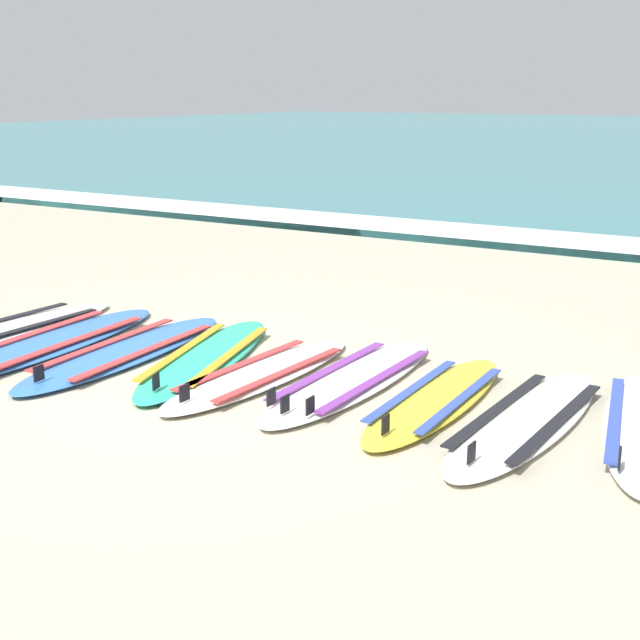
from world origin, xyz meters
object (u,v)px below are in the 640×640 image
(surfboard_2, at_px, (126,352))
(surfboard_6, at_px, (436,399))
(surfboard_3, at_px, (206,357))
(surfboard_4, at_px, (262,374))
(surfboard_0, at_px, (9,330))
(surfboard_7, at_px, (527,420))
(surfboard_5, at_px, (353,380))
(surfboard_1, at_px, (47,344))

(surfboard_2, height_order, surfboard_6, same)
(surfboard_3, relative_size, surfboard_4, 1.08)
(surfboard_0, relative_size, surfboard_7, 1.03)
(surfboard_0, relative_size, surfboard_4, 1.08)
(surfboard_4, distance_m, surfboard_6, 1.30)
(surfboard_6, height_order, surfboard_7, same)
(surfboard_2, relative_size, surfboard_3, 1.03)
(surfboard_0, bearing_deg, surfboard_2, 1.53)
(surfboard_5, bearing_deg, surfboard_2, -170.38)
(surfboard_7, bearing_deg, surfboard_1, -174.63)
(surfboard_2, xyz_separation_m, surfboard_4, (1.22, 0.10, 0.00))
(surfboard_4, xyz_separation_m, surfboard_5, (0.63, 0.22, 0.00))
(surfboard_1, distance_m, surfboard_7, 3.85)
(surfboard_2, bearing_deg, surfboard_6, 5.57)
(surfboard_2, bearing_deg, surfboard_7, 3.52)
(surfboard_3, bearing_deg, surfboard_2, -161.93)
(surfboard_5, height_order, surfboard_6, same)
(surfboard_4, distance_m, surfboard_5, 0.67)
(surfboard_0, height_order, surfboard_5, same)
(surfboard_5, bearing_deg, surfboard_6, -5.87)
(surfboard_5, bearing_deg, surfboard_1, -169.30)
(surfboard_0, bearing_deg, surfboard_7, 2.94)
(surfboard_5, distance_m, surfboard_7, 1.30)
(surfboard_4, height_order, surfboard_5, same)
(surfboard_4, bearing_deg, surfboard_5, 18.89)
(surfboard_0, distance_m, surfboard_1, 0.62)
(surfboard_0, relative_size, surfboard_3, 1.00)
(surfboard_2, distance_m, surfboard_7, 3.15)
(surfboard_4, bearing_deg, surfboard_7, 2.84)
(surfboard_0, distance_m, surfboard_4, 2.52)
(surfboard_1, bearing_deg, surfboard_6, 7.32)
(surfboard_5, height_order, surfboard_7, same)
(surfboard_3, height_order, surfboard_4, same)
(surfboard_5, bearing_deg, surfboard_7, -5.31)
(surfboard_1, height_order, surfboard_4, same)
(surfboard_5, xyz_separation_m, surfboard_7, (1.29, -0.12, -0.00))
(surfboard_1, xyz_separation_m, surfboard_6, (3.21, 0.41, -0.00))
(surfboard_1, relative_size, surfboard_7, 1.15)
(surfboard_2, height_order, surfboard_4, same)
(surfboard_0, distance_m, surfboard_7, 4.45)
(surfboard_6, bearing_deg, surfboard_2, -174.43)
(surfboard_5, distance_m, surfboard_6, 0.67)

